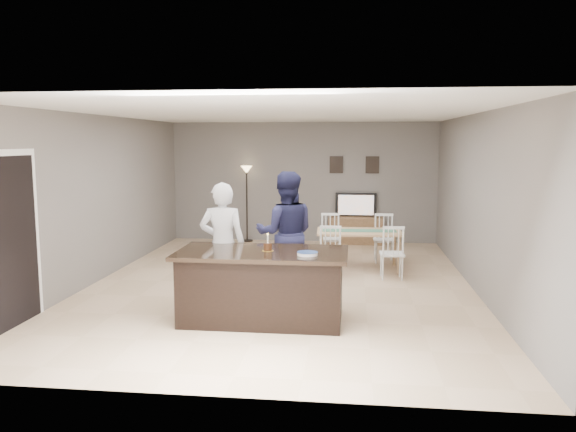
# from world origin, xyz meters

# --- Properties ---
(floor) EXTENTS (8.00, 8.00, 0.00)m
(floor) POSITION_xyz_m (0.00, 0.00, 0.00)
(floor) COLOR tan
(floor) RESTS_ON ground
(room_shell) EXTENTS (8.00, 8.00, 8.00)m
(room_shell) POSITION_xyz_m (0.00, 0.00, 1.68)
(room_shell) COLOR slate
(room_shell) RESTS_ON floor
(kitchen_island) EXTENTS (2.15, 1.10, 0.90)m
(kitchen_island) POSITION_xyz_m (0.00, -1.80, 0.45)
(kitchen_island) COLOR black
(kitchen_island) RESTS_ON floor
(tv_console) EXTENTS (1.20, 0.40, 0.60)m
(tv_console) POSITION_xyz_m (1.20, 3.77, 0.30)
(tv_console) COLOR brown
(tv_console) RESTS_ON floor
(television) EXTENTS (0.91, 0.12, 0.53)m
(television) POSITION_xyz_m (1.20, 3.84, 0.86)
(television) COLOR black
(television) RESTS_ON tv_console
(tv_screen_glow) EXTENTS (0.78, 0.00, 0.78)m
(tv_screen_glow) POSITION_xyz_m (1.20, 3.76, 0.87)
(tv_screen_glow) COLOR orange
(tv_screen_glow) RESTS_ON tv_console
(picture_frames) EXTENTS (1.10, 0.02, 0.38)m
(picture_frames) POSITION_xyz_m (1.15, 3.98, 1.75)
(picture_frames) COLOR black
(picture_frames) RESTS_ON room_shell
(doorway) EXTENTS (0.00, 2.10, 2.65)m
(doorway) POSITION_xyz_m (-2.99, -2.30, 1.26)
(doorway) COLOR black
(doorway) RESTS_ON floor
(woman) EXTENTS (0.66, 0.46, 1.72)m
(woman) POSITION_xyz_m (-0.64, -1.25, 0.86)
(woman) COLOR silver
(woman) RESTS_ON floor
(man) EXTENTS (0.97, 0.80, 1.84)m
(man) POSITION_xyz_m (0.15, -0.55, 0.92)
(man) COLOR #181936
(man) RESTS_ON floor
(birthday_cake) EXTENTS (0.14, 0.14, 0.22)m
(birthday_cake) POSITION_xyz_m (0.07, -1.78, 0.95)
(birthday_cake) COLOR gold
(birthday_cake) RESTS_ON kitchen_island
(plate_stack) EXTENTS (0.26, 0.26, 0.04)m
(plate_stack) POSITION_xyz_m (0.59, -2.00, 0.92)
(plate_stack) COLOR white
(plate_stack) RESTS_ON kitchen_island
(dining_table) EXTENTS (1.52, 1.73, 0.90)m
(dining_table) POSITION_xyz_m (1.25, 1.24, 0.58)
(dining_table) COLOR tan
(dining_table) RESTS_ON floor
(floor_lamp) EXTENTS (0.26, 0.26, 1.72)m
(floor_lamp) POSITION_xyz_m (-1.26, 3.79, 1.34)
(floor_lamp) COLOR black
(floor_lamp) RESTS_ON floor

